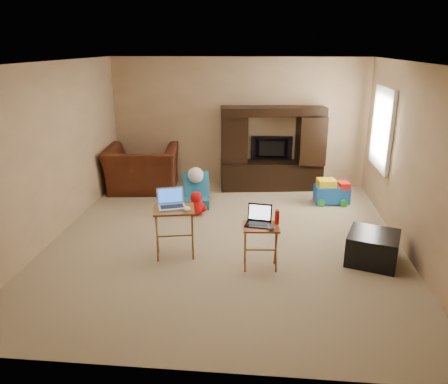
# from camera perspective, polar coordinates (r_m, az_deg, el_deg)

# --- Properties ---
(floor) EXTENTS (5.50, 5.50, 0.00)m
(floor) POSITION_cam_1_polar(r_m,az_deg,el_deg) (6.46, 0.17, -6.17)
(floor) COLOR tan
(floor) RESTS_ON ground
(ceiling) EXTENTS (5.50, 5.50, 0.00)m
(ceiling) POSITION_cam_1_polar(r_m,az_deg,el_deg) (5.86, 0.19, 16.60)
(ceiling) COLOR silver
(ceiling) RESTS_ON ground
(wall_back) EXTENTS (5.00, 0.00, 5.00)m
(wall_back) POSITION_cam_1_polar(r_m,az_deg,el_deg) (8.72, 1.87, 9.04)
(wall_back) COLOR tan
(wall_back) RESTS_ON ground
(wall_front) EXTENTS (5.00, 0.00, 5.00)m
(wall_front) POSITION_cam_1_polar(r_m,az_deg,el_deg) (3.46, -4.06, -6.48)
(wall_front) COLOR tan
(wall_front) RESTS_ON ground
(wall_left) EXTENTS (0.00, 5.50, 5.50)m
(wall_left) POSITION_cam_1_polar(r_m,az_deg,el_deg) (6.74, -21.58, 4.82)
(wall_left) COLOR tan
(wall_left) RESTS_ON ground
(wall_right) EXTENTS (0.00, 5.50, 5.50)m
(wall_right) POSITION_cam_1_polar(r_m,az_deg,el_deg) (6.33, 23.41, 3.75)
(wall_right) COLOR tan
(wall_right) RESTS_ON ground
(window_pane) EXTENTS (0.00, 1.20, 1.20)m
(window_pane) POSITION_cam_1_polar(r_m,az_deg,el_deg) (7.75, 20.09, 7.81)
(window_pane) COLOR white
(window_pane) RESTS_ON ground
(window_frame) EXTENTS (0.06, 1.14, 1.34)m
(window_frame) POSITION_cam_1_polar(r_m,az_deg,el_deg) (7.74, 19.94, 7.82)
(window_frame) COLOR white
(window_frame) RESTS_ON ground
(entertainment_center) EXTENTS (2.02, 0.76, 1.61)m
(entertainment_center) POSITION_cam_1_polar(r_m,az_deg,el_deg) (8.52, 6.26, 5.65)
(entertainment_center) COLOR black
(entertainment_center) RESTS_ON floor
(television) EXTENTS (0.82, 0.14, 0.47)m
(television) POSITION_cam_1_polar(r_m,az_deg,el_deg) (8.66, 6.25, 5.64)
(television) COLOR black
(television) RESTS_ON entertainment_center
(recliner) EXTENTS (1.45, 1.30, 0.86)m
(recliner) POSITION_cam_1_polar(r_m,az_deg,el_deg) (8.59, -10.61, 2.97)
(recliner) COLOR #4E2210
(recliner) RESTS_ON floor
(child_rocker) EXTENTS (0.57, 0.62, 0.60)m
(child_rocker) POSITION_cam_1_polar(r_m,az_deg,el_deg) (7.62, -3.85, 0.20)
(child_rocker) COLOR #1A648F
(child_rocker) RESTS_ON floor
(plush_toy) EXTENTS (0.37, 0.31, 0.41)m
(plush_toy) POSITION_cam_1_polar(r_m,az_deg,el_deg) (7.29, -3.63, -1.46)
(plush_toy) COLOR red
(plush_toy) RESTS_ON floor
(push_toy) EXTENTS (0.66, 0.51, 0.46)m
(push_toy) POSITION_cam_1_polar(r_m,az_deg,el_deg) (8.03, 13.92, 0.11)
(push_toy) COLOR blue
(push_toy) RESTS_ON floor
(ottoman) EXTENTS (0.79, 0.79, 0.40)m
(ottoman) POSITION_cam_1_polar(r_m,az_deg,el_deg) (6.06, 18.86, -6.92)
(ottoman) COLOR black
(ottoman) RESTS_ON floor
(tray_table_left) EXTENTS (0.60, 0.52, 0.69)m
(tray_table_left) POSITION_cam_1_polar(r_m,az_deg,el_deg) (5.86, -6.45, -5.31)
(tray_table_left) COLOR #905823
(tray_table_left) RESTS_ON floor
(tray_table_right) EXTENTS (0.48, 0.39, 0.58)m
(tray_table_right) POSITION_cam_1_polar(r_m,az_deg,el_deg) (5.57, 4.78, -7.19)
(tray_table_right) COLOR #A95929
(tray_table_right) RESTS_ON floor
(laptop_left) EXTENTS (0.44, 0.40, 0.24)m
(laptop_left) POSITION_cam_1_polar(r_m,az_deg,el_deg) (5.72, -6.85, -0.94)
(laptop_left) COLOR #B6B6BB
(laptop_left) RESTS_ON tray_table_left
(laptop_right) EXTENTS (0.34, 0.30, 0.24)m
(laptop_right) POSITION_cam_1_polar(r_m,az_deg,el_deg) (5.42, 4.47, -3.16)
(laptop_right) COLOR black
(laptop_right) RESTS_ON tray_table_right
(mouse_left) EXTENTS (0.11, 0.15, 0.06)m
(mouse_left) POSITION_cam_1_polar(r_m,az_deg,el_deg) (5.62, -4.83, -2.23)
(mouse_left) COLOR silver
(mouse_left) RESTS_ON tray_table_left
(mouse_right) EXTENTS (0.10, 0.13, 0.05)m
(mouse_right) POSITION_cam_1_polar(r_m,az_deg,el_deg) (5.33, 6.25, -4.74)
(mouse_right) COLOR #3B3B3F
(mouse_right) RESTS_ON tray_table_right
(water_bottle) EXTENTS (0.06, 0.06, 0.18)m
(water_bottle) POSITION_cam_1_polar(r_m,az_deg,el_deg) (5.49, 6.94, -3.30)
(water_bottle) COLOR red
(water_bottle) RESTS_ON tray_table_right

